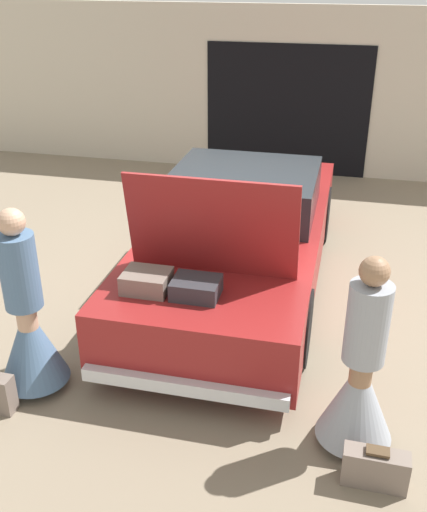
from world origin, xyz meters
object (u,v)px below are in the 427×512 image
Objects in this scene: car at (239,236)px; person_right at (360,382)px; suitcase_beside_right_person at (375,468)px; person_left at (28,328)px.

person_right is at bearing -59.86° from car.
suitcase_beside_right_person is at bearing -150.46° from person_right.
person_left is at bearing -120.85° from car.
person_left is at bearing 95.96° from person_right.
car reaches higher than person_left.
person_left is at bearing 170.85° from suitcase_beside_right_person.
person_right is (2.77, -0.07, -0.03)m from person_left.
suitcase_beside_right_person is at bearing 82.31° from person_left.
car is 2.89× the size of person_right.
car is at bearing 37.59° from person_right.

